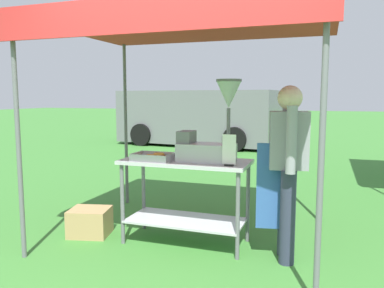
{
  "coord_description": "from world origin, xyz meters",
  "views": [
    {
      "loc": [
        1.06,
        -2.4,
        1.51
      ],
      "look_at": [
        -0.28,
        1.45,
        1.01
      ],
      "focal_mm": 36.24,
      "sensor_mm": 36.0,
      "label": 1
    }
  ],
  "objects": [
    {
      "name": "donut_fryer",
      "position": [
        0.01,
        1.22,
        1.16
      ],
      "size": [
        0.62,
        0.28,
        0.81
      ],
      "color": "#B7B7BC",
      "rests_on": "donut_cart"
    },
    {
      "name": "stall_canopy",
      "position": [
        -0.28,
        1.35,
        2.18
      ],
      "size": [
        2.83,
        2.21,
        2.27
      ],
      "color": "slate",
      "rests_on": "ground"
    },
    {
      "name": "ground_plane",
      "position": [
        0.0,
        6.0,
        0.0
      ],
      "size": [
        70.0,
        70.0,
        0.0
      ],
      "primitive_type": "plane",
      "color": "#3D7F33"
    },
    {
      "name": "supply_crate",
      "position": [
        -1.34,
        1.1,
        0.15
      ],
      "size": [
        0.49,
        0.44,
        0.29
      ],
      "color": "tan",
      "rests_on": "ground"
    },
    {
      "name": "menu_sign",
      "position": [
        0.22,
        1.07,
        1.0
      ],
      "size": [
        0.13,
        0.05,
        0.29
      ],
      "color": "black",
      "rests_on": "donut_cart"
    },
    {
      "name": "vendor",
      "position": [
        0.74,
        1.16,
        0.9
      ],
      "size": [
        0.46,
        0.54,
        1.61
      ],
      "color": "#2D3347",
      "rests_on": "ground"
    },
    {
      "name": "donut_cart",
      "position": [
        -0.28,
        1.25,
        0.63
      ],
      "size": [
        1.3,
        0.59,
        0.87
      ],
      "color": "#B7B7BC",
      "rests_on": "ground"
    },
    {
      "name": "donut_tray",
      "position": [
        -0.58,
        1.14,
        0.9
      ],
      "size": [
        0.4,
        0.28,
        0.07
      ],
      "color": "#B7B7BC",
      "rests_on": "donut_cart"
    },
    {
      "name": "van_grey",
      "position": [
        -2.74,
        9.13,
        0.88
      ],
      "size": [
        5.05,
        2.46,
        1.69
      ],
      "color": "slate",
      "rests_on": "ground"
    }
  ]
}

